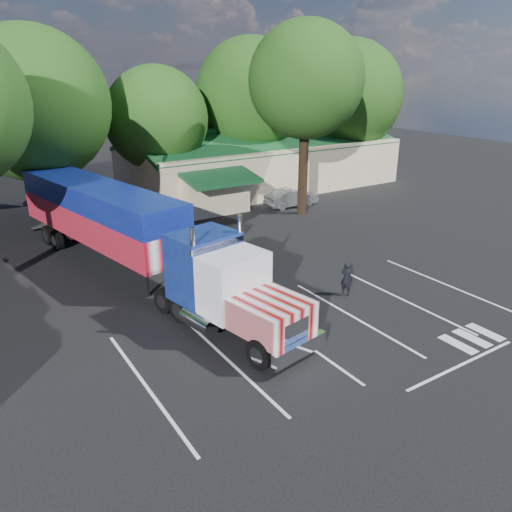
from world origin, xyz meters
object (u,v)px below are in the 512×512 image
semi_truck (126,228)px  silver_sedan (291,198)px  woman (346,278)px  bicycle (195,232)px

semi_truck → silver_sedan: size_ratio=5.09×
woman → silver_sedan: (7.50, 14.56, -0.12)m
woman → bicycle: size_ratio=0.93×
woman → bicycle: bearing=-4.5°
woman → bicycle: (-2.41, 11.53, -0.36)m
semi_truck → woman: (7.96, -8.01, -1.77)m
woman → silver_sedan: 16.38m
bicycle → silver_sedan: bearing=5.9°
semi_truck → woman: bearing=-56.2°
semi_truck → silver_sedan: 16.90m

